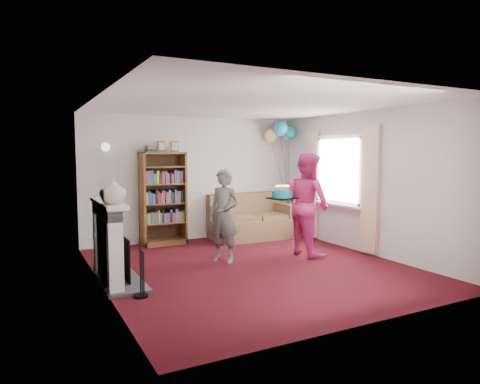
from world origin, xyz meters
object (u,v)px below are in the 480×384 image
birthday_cake (282,195)px  sofa (252,221)px  person_striped (224,216)px  bookcase (162,199)px  person_magenta (307,204)px

birthday_cake → sofa: bearing=76.4°
person_striped → birthday_cake: bearing=41.0°
bookcase → person_magenta: (1.98, -2.00, 0.01)m
bookcase → birthday_cake: size_ratio=4.98×
bookcase → person_striped: (0.48, -1.78, -0.12)m
bookcase → person_striped: size_ratio=1.32×
bookcase → person_striped: bearing=-75.1°
person_striped → birthday_cake: (0.94, -0.29, 0.32)m
sofa → person_magenta: size_ratio=0.98×
person_magenta → birthday_cake: (-0.57, -0.07, 0.19)m
person_magenta → birthday_cake: person_magenta is taller
bookcase → birthday_cake: bookcase is taller
bookcase → birthday_cake: bearing=-55.7°
sofa → person_magenta: (0.12, -1.77, 0.55)m
birthday_cake → person_magenta: bearing=7.1°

